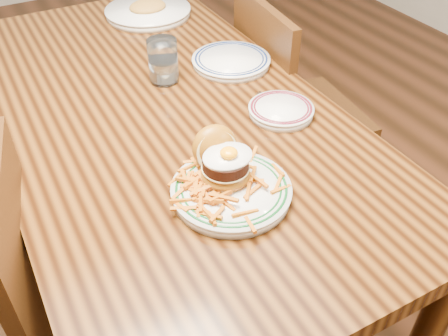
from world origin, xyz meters
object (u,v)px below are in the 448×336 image
main_plate (228,180)px  side_plate (281,110)px  table (161,130)px  chair_right (288,109)px

main_plate → side_plate: size_ratio=1.46×
table → side_plate: side_plate is taller
main_plate → table: bearing=95.1°
chair_right → side_plate: chair_right is taller
table → side_plate: bearing=-37.6°
table → main_plate: main_plate is taller
side_plate → chair_right: bearing=74.4°
table → chair_right: size_ratio=1.80×
table → side_plate: 0.35m
chair_right → side_plate: (-0.29, -0.36, 0.29)m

